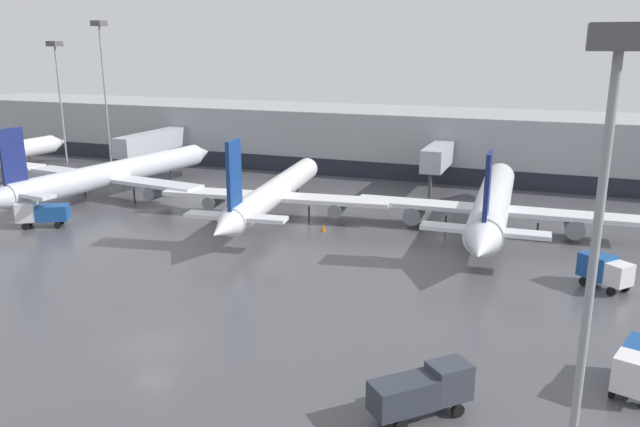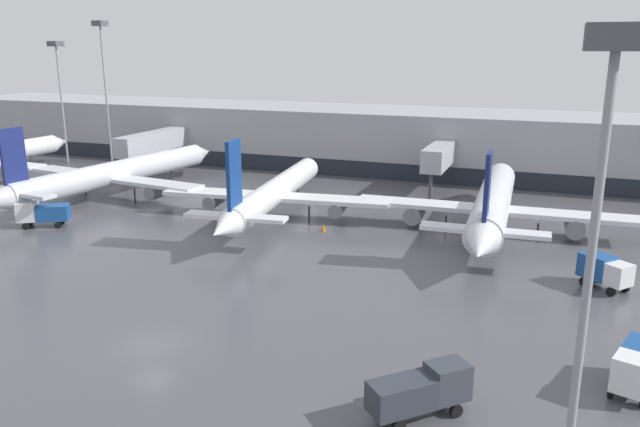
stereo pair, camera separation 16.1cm
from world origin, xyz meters
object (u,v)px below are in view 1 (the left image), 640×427
at_px(service_truck_3, 423,390).
at_px(apron_light_mast_1, 102,55).
at_px(parked_jet_4, 111,174).
at_px(service_truck_2, 42,213).
at_px(service_truck_0, 637,365).
at_px(apron_light_mast_4, 606,159).
at_px(service_truck_1, 605,269).
at_px(traffic_cone_0, 323,228).
at_px(parked_jet_2, 274,193).
at_px(parked_jet_3, 492,204).
at_px(apron_light_mast_3, 57,68).

bearing_deg(service_truck_3, apron_light_mast_1, 94.68).
bearing_deg(parked_jet_4, service_truck_3, -118.57).
xyz_separation_m(service_truck_2, apron_light_mast_1, (-17.95, 32.92, 15.36)).
height_order(service_truck_0, apron_light_mast_4, apron_light_mast_4).
bearing_deg(apron_light_mast_1, service_truck_0, -32.68).
bearing_deg(service_truck_1, service_truck_3, -73.81).
distance_m(service_truck_0, service_truck_3, 12.21).
bearing_deg(traffic_cone_0, service_truck_2, -162.14).
height_order(parked_jet_2, parked_jet_4, parked_jet_2).
bearing_deg(parked_jet_2, apron_light_mast_4, -149.74).
relative_size(parked_jet_3, service_truck_3, 7.01).
distance_m(parked_jet_2, parked_jet_3, 22.87).
relative_size(apron_light_mast_1, apron_light_mast_3, 1.16).
bearing_deg(parked_jet_3, parked_jet_4, 89.86).
bearing_deg(apron_light_mast_3, traffic_cone_0, -22.35).
bearing_deg(parked_jet_4, service_truck_2, -166.59).
bearing_deg(traffic_cone_0, parked_jet_3, 19.61).
bearing_deg(service_truck_2, service_truck_1, 152.50).
xyz_separation_m(parked_jet_4, service_truck_1, (54.79, -10.56, -1.54)).
relative_size(parked_jet_3, parked_jet_4, 0.93).
xyz_separation_m(service_truck_0, apron_light_mast_4, (-3.70, -13.48, 13.22)).
xyz_separation_m(service_truck_1, apron_light_mast_3, (-78.14, 28.26, 13.33)).
distance_m(service_truck_2, service_truck_3, 48.25).
distance_m(apron_light_mast_1, apron_light_mast_3, 7.47).
bearing_deg(apron_light_mast_4, apron_light_mast_1, 138.87).
distance_m(service_truck_0, apron_light_mast_4, 19.25).
bearing_deg(parked_jet_3, service_truck_3, 178.07).
relative_size(parked_jet_3, traffic_cone_0, 44.72).
bearing_deg(parked_jet_2, parked_jet_3, -89.99).
bearing_deg(traffic_cone_0, parked_jet_2, 157.67).
xyz_separation_m(traffic_cone_0, apron_light_mast_4, (22.78, -35.82, 14.41)).
height_order(parked_jet_3, apron_light_mast_4, apron_light_mast_4).
bearing_deg(parked_jet_3, service_truck_0, -161.70).
bearing_deg(apron_light_mast_1, apron_light_mast_3, -160.48).
xyz_separation_m(service_truck_0, service_truck_3, (-10.30, -6.55, -0.05)).
height_order(parked_jet_3, apron_light_mast_1, apron_light_mast_1).
bearing_deg(service_truck_0, parked_jet_4, -97.82).
height_order(service_truck_1, service_truck_2, service_truck_2).
relative_size(parked_jet_4, traffic_cone_0, 48.01).
xyz_separation_m(parked_jet_3, service_truck_3, (0.29, -34.55, -1.40)).
height_order(parked_jet_2, apron_light_mast_1, apron_light_mast_1).
height_order(service_truck_0, service_truck_3, same).
relative_size(parked_jet_4, service_truck_2, 7.08).
xyz_separation_m(parked_jet_4, service_truck_3, (45.31, -32.76, -1.57)).
height_order(service_truck_1, traffic_cone_0, service_truck_1).
bearing_deg(parked_jet_4, service_truck_0, -107.94).
height_order(parked_jet_4, service_truck_2, parked_jet_4).
bearing_deg(service_truck_2, service_truck_0, 136.21).
bearing_deg(parked_jet_2, traffic_cone_0, -119.53).
height_order(parked_jet_4, apron_light_mast_1, apron_light_mast_1).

